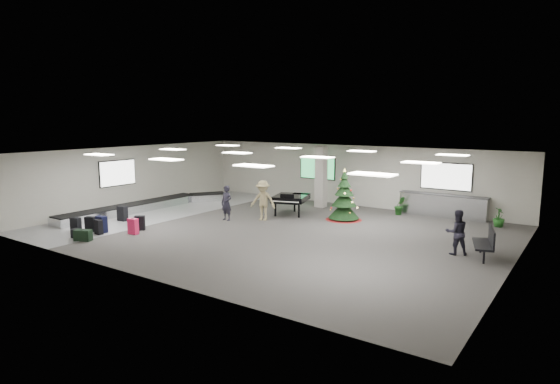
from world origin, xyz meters
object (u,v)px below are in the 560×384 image
Objects in this scene: pink_suitcase at (133,226)px; traveler_a at (227,203)px; potted_plant_left at (400,206)px; baggage_carousel at (148,206)px; christmas_tree at (344,202)px; grand_piano at (291,199)px; potted_plant_right at (499,217)px; bench at (487,241)px; service_counter at (443,205)px; traveler_bench at (457,232)px; traveler_b at (263,200)px.

pink_suitcase is 4.36m from traveler_a.
potted_plant_left is (7.47, 9.76, 0.14)m from pink_suitcase.
pink_suitcase is 0.72× the size of potted_plant_left.
baggage_carousel is 4.07× the size of christmas_tree.
potted_plant_right is (8.82, 2.85, -0.36)m from grand_piano.
potted_plant_right is (10.49, 5.63, -0.38)m from traveler_a.
pink_suitcase is 0.29× the size of grand_piano.
bench is 1.10× the size of traveler_a.
christmas_tree is 1.06× the size of grand_piano.
service_counter is 4.80m from christmas_tree.
service_counter is 2.54× the size of traveler_a.
baggage_carousel is 6.23× the size of traveler_bench.
grand_piano is at bearing -48.84° from traveler_bench.
bench is at bearing -17.86° from traveler_b.
potted_plant_left is 4.42m from potted_plant_right.
traveler_a is 1.76× the size of potted_plant_left.
traveler_a reaches higher than traveler_bench.
grand_piano reaches higher than baggage_carousel.
christmas_tree is 5.37m from traveler_a.
traveler_a reaches higher than grand_piano.
traveler_b is (-3.00, -2.17, 0.10)m from christmas_tree.
service_counter reaches higher than bench.
christmas_tree is at bearing -137.77° from service_counter.
service_counter is 10.15m from traveler_a.
traveler_bench is (5.69, -2.83, -0.04)m from christmas_tree.
christmas_tree reaches higher than traveler_a.
baggage_carousel is 6.08× the size of traveler_a.
grand_piano is 5.27m from potted_plant_left.
traveler_b is at bearing 38.24° from traveler_a.
christmas_tree is (9.29, 3.51, 0.60)m from baggage_carousel.
traveler_bench is at bearing -53.36° from potted_plant_left.
grand_piano is 1.28× the size of bench.
traveler_b is 1.17× the size of traveler_bench.
traveler_bench is (-0.94, -0.09, 0.18)m from bench.
service_counter is 1.97m from potted_plant_left.
christmas_tree is at bearing 21.42° from traveler_b.
traveler_a is at bearing -141.17° from service_counter.
baggage_carousel is 16.55m from potted_plant_right.
service_counter reaches higher than potted_plant_right.
pink_suitcase is 0.37× the size of bench.
bench is 9.66m from traveler_b.
service_counter is 1.80× the size of grand_piano.
christmas_tree is (-3.55, -3.22, 0.27)m from service_counter.
service_counter is 8.50m from traveler_b.
grand_piano is (3.06, 6.88, 0.46)m from pink_suitcase.
traveler_a is (-10.99, -0.39, 0.20)m from bench.
grand_piano reaches higher than potted_plant_left.
bench is at bearing 4.71° from traveler_a.
pink_suitcase is (3.54, -3.73, 0.11)m from baggage_carousel.
traveler_b is at bearing -36.76° from traveler_bench.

